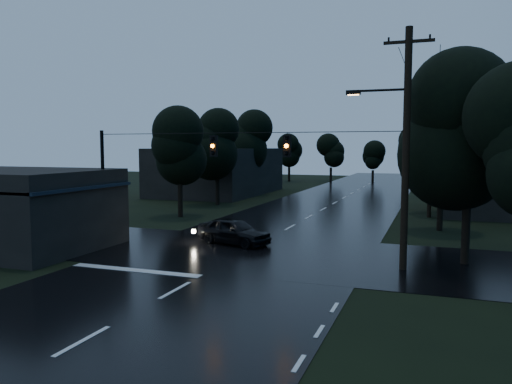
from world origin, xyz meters
The scene contains 17 objects.
ground centered at (0.00, 0.00, 0.00)m, with size 160.00×160.00×0.00m, color black.
main_road centered at (0.00, 30.00, 0.00)m, with size 12.00×120.00×0.02m, color black.
cross_street centered at (0.00, 12.00, 0.00)m, with size 60.00×9.00×0.02m, color black.
building_far_right centered at (14.00, 34.00, 2.20)m, with size 10.00×14.00×4.40m, color black.
building_far_left centered at (-14.00, 40.00, 2.50)m, with size 10.00×16.00×5.00m, color black.
utility_pole_main centered at (7.41, 11.00, 5.26)m, with size 3.50×0.30×10.00m.
utility_pole_far centered at (8.30, 28.00, 3.88)m, with size 2.00×0.30×7.50m.
anchor_pole_left centered at (-7.50, 11.00, 3.00)m, with size 0.18×0.18×6.00m, color black.
span_signals centered at (0.56, 10.99, 5.24)m, with size 15.00×0.37×1.12m.
tree_corner_near centered at (10.00, 13.00, 5.99)m, with size 4.48×4.48×9.44m.
tree_left_a centered at (-9.00, 22.00, 5.24)m, with size 3.92×3.92×8.26m.
tree_left_b centered at (-9.60, 30.00, 5.62)m, with size 4.20×4.20×8.85m.
tree_left_c centered at (-10.20, 40.00, 5.99)m, with size 4.48×4.48×9.44m.
tree_right_a centered at (9.00, 22.00, 5.62)m, with size 4.20×4.20×8.85m.
tree_right_b centered at (9.60, 30.00, 5.99)m, with size 4.48×4.48×9.44m.
tree_right_c centered at (10.20, 40.00, 6.37)m, with size 4.76×4.76×10.03m.
car centered at (-1.31, 13.70, 0.71)m, with size 1.67×4.14×1.41m, color black.
Camera 1 is at (8.68, -10.49, 5.15)m, focal length 35.00 mm.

